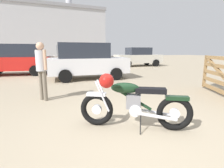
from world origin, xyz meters
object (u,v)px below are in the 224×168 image
Objects in this scene: pale_sedan_back at (87,61)px; dark_sedan_left at (73,58)px; blue_hatchback_right at (138,57)px; bystander at (42,65)px; vintage_motorcycle at (132,103)px; silver_sedan_mid at (16,59)px.

pale_sedan_back is 1.01× the size of dark_sedan_left.
dark_sedan_left is at bearing -161.50° from blue_hatchback_right.
bystander is at bearing 73.18° from dark_sedan_left.
bystander is at bearing -29.34° from vintage_motorcycle.
silver_sedan_mid reaches higher than blue_hatchback_right.
pale_sedan_back is 0.92× the size of blue_hatchback_right.
blue_hatchback_right is at bearing -166.19° from bystander.
pale_sedan_back and dark_sedan_left have the same top height.
silver_sedan_mid reaches higher than bystander.
blue_hatchback_right is (6.57, 11.44, 0.34)m from vintage_motorcycle.
bystander is 0.38× the size of blue_hatchback_right.
bystander is 12.00m from blue_hatchback_right.
silver_sedan_mid is (-1.46, 6.31, -0.10)m from bystander.
blue_hatchback_right reaches higher than bystander.
blue_hatchback_right is at bearing -167.19° from dark_sedan_left.
vintage_motorcycle is 0.47× the size of pale_sedan_back.
vintage_motorcycle is 3.05m from bystander.
vintage_motorcycle is at bearing 115.50° from silver_sedan_mid.
dark_sedan_left is (-0.07, 3.93, 0.00)m from pale_sedan_back.
dark_sedan_left is 0.91× the size of blue_hatchback_right.
vintage_motorcycle is 9.90m from dark_sedan_left.
bystander is 0.42× the size of dark_sedan_left.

